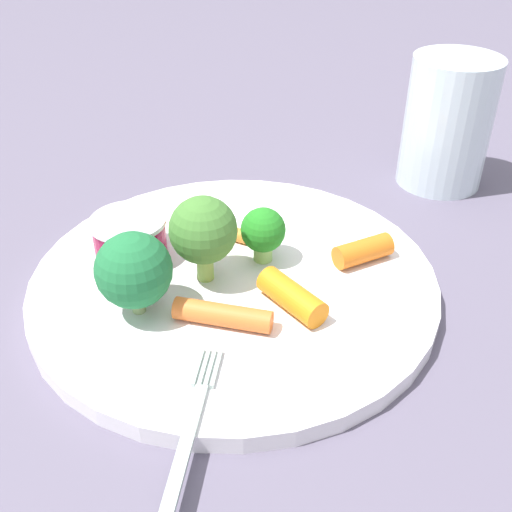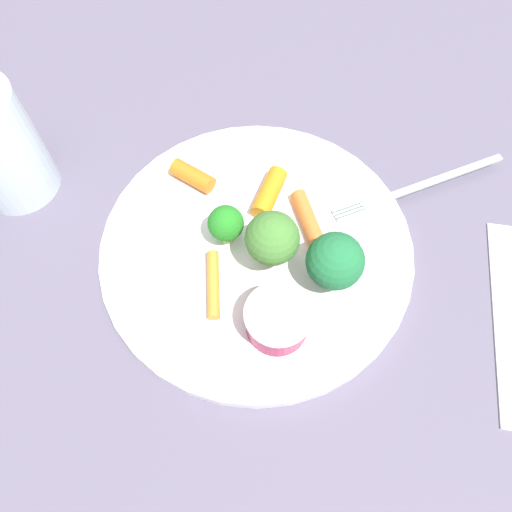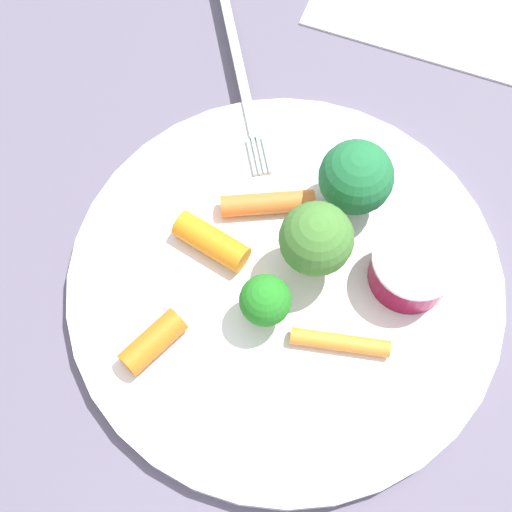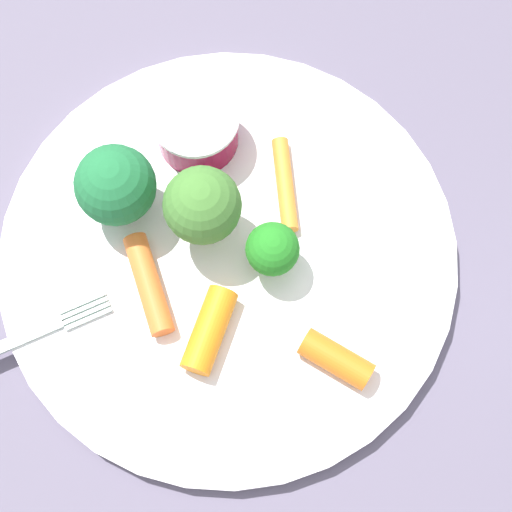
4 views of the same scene
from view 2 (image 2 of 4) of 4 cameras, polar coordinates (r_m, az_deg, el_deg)
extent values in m
plane|color=#5A5367|center=(0.44, -0.10, 0.45)|extent=(2.40, 2.40, 0.00)
cylinder|color=white|center=(0.43, -0.10, 0.82)|extent=(0.27, 0.27, 0.01)
cylinder|color=maroon|center=(0.39, 2.29, -7.41)|extent=(0.05, 0.05, 0.03)
cylinder|color=silver|center=(0.37, 2.37, -6.63)|extent=(0.05, 0.05, 0.00)
cylinder|color=#98B171|center=(0.41, 8.40, -2.10)|extent=(0.01, 0.01, 0.01)
sphere|color=#206B3A|center=(0.39, 8.86, -0.58)|extent=(0.05, 0.05, 0.05)
cylinder|color=#95C258|center=(0.41, 1.60, 0.18)|extent=(0.01, 0.01, 0.02)
sphere|color=#427830|center=(0.39, 1.70, 2.03)|extent=(0.04, 0.04, 0.04)
cylinder|color=#8EC568|center=(0.43, -3.50, 2.52)|extent=(0.01, 0.01, 0.01)
sphere|color=#237D21|center=(0.41, -3.63, 3.75)|extent=(0.03, 0.03, 0.03)
cylinder|color=orange|center=(0.43, 5.91, 3.99)|extent=(0.06, 0.03, 0.01)
cylinder|color=orange|center=(0.46, -7.39, 9.06)|extent=(0.04, 0.04, 0.02)
cylinder|color=orange|center=(0.41, -5.07, -3.25)|extent=(0.06, 0.01, 0.01)
cylinder|color=orange|center=(0.45, 1.37, 7.25)|extent=(0.05, 0.03, 0.02)
cube|color=#ACBFB8|center=(0.49, 19.49, 8.05)|extent=(0.06, 0.14, 0.00)
cube|color=#ACBFB8|center=(0.45, 10.68, 4.49)|extent=(0.01, 0.03, 0.00)
cube|color=#ACBFB8|center=(0.45, 10.48, 4.83)|extent=(0.01, 0.03, 0.00)
cube|color=#ACBFB8|center=(0.45, 10.29, 5.17)|extent=(0.01, 0.03, 0.00)
cube|color=#ACBFB8|center=(0.45, 10.09, 5.51)|extent=(0.01, 0.03, 0.00)
camera|label=1|loc=(0.49, 43.32, 34.70)|focal=43.25mm
camera|label=3|loc=(0.25, -70.14, 45.93)|focal=50.21mm
camera|label=4|loc=(0.36, -5.68, 71.09)|focal=54.51mm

